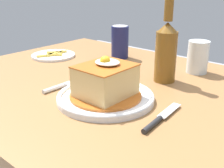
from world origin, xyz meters
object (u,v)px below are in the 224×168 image
(main_plate, at_px, (107,97))
(drinking_glass, at_px, (198,59))
(knife, at_px, (158,120))
(beer_bottle_amber, at_px, (166,49))
(side_plate_fries, at_px, (53,55))
(fork, at_px, (60,86))
(soda_can, at_px, (120,42))

(main_plate, distance_m, drinking_glass, 0.37)
(knife, bearing_deg, beer_bottle_amber, 118.52)
(side_plate_fries, bearing_deg, beer_bottle_amber, 5.64)
(fork, distance_m, side_plate_fries, 0.35)
(soda_can, height_order, beer_bottle_amber, beer_bottle_amber)
(drinking_glass, bearing_deg, soda_can, -174.98)
(beer_bottle_amber, xyz_separation_m, drinking_glass, (0.04, 0.14, -0.05))
(main_plate, distance_m, fork, 0.16)
(knife, bearing_deg, side_plate_fries, 162.41)
(main_plate, bearing_deg, fork, -171.66)
(main_plate, xyz_separation_m, drinking_glass, (0.07, 0.37, 0.04))
(drinking_glass, bearing_deg, knife, -76.26)
(beer_bottle_amber, xyz_separation_m, side_plate_fries, (-0.48, -0.05, -0.09))
(main_plate, relative_size, beer_bottle_amber, 0.94)
(fork, height_order, beer_bottle_amber, beer_bottle_amber)
(soda_can, bearing_deg, drinking_glass, 5.02)
(beer_bottle_amber, height_order, side_plate_fries, beer_bottle_amber)
(fork, xyz_separation_m, beer_bottle_amber, (0.19, 0.25, 0.09))
(side_plate_fries, bearing_deg, main_plate, -21.77)
(beer_bottle_amber, height_order, drinking_glass, beer_bottle_amber)
(beer_bottle_amber, bearing_deg, side_plate_fries, -174.36)
(soda_can, bearing_deg, fork, -77.58)
(fork, relative_size, beer_bottle_amber, 0.53)
(drinking_glass, xyz_separation_m, side_plate_fries, (-0.52, -0.19, -0.04))
(fork, bearing_deg, soda_can, 102.42)
(main_plate, relative_size, soda_can, 2.02)
(main_plate, height_order, fork, main_plate)
(beer_bottle_amber, bearing_deg, fork, -127.42)
(drinking_glass, bearing_deg, main_plate, -100.65)
(side_plate_fries, bearing_deg, knife, -17.59)
(main_plate, xyz_separation_m, soda_can, (-0.24, 0.34, 0.05))
(main_plate, bearing_deg, side_plate_fries, 158.23)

